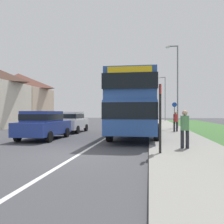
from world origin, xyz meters
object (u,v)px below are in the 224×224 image
double_decker_bus (135,104)px  parked_car_blue (44,124)px  parked_car_white (71,121)px  street_lamp_far (164,96)px  pedestrian_at_stop (185,127)px  pedestrian_walking_away (176,120)px  cycle_route_sign (174,114)px  bus_stop_sign (160,114)px  street_lamp_mid (176,82)px

double_decker_bus → parked_car_blue: bearing=-156.4°
parked_car_white → street_lamp_far: (8.64, 22.95, 3.40)m
double_decker_bus → pedestrian_at_stop: double_decker_bus is taller
pedestrian_walking_away → cycle_route_sign: (0.36, 4.37, 0.45)m
bus_stop_sign → parked_car_white: bearing=124.4°
pedestrian_at_stop → bus_stop_sign: size_ratio=0.64×
parked_car_blue → pedestrian_walking_away: bearing=35.0°
parked_car_blue → street_lamp_mid: size_ratio=0.56×
parked_car_blue → bus_stop_sign: bearing=-34.4°
parked_car_white → pedestrian_at_stop: bearing=-47.4°
parked_car_white → cycle_route_sign: bearing=30.7°
street_lamp_mid → street_lamp_far: bearing=89.8°
double_decker_bus → street_lamp_far: street_lamp_far is taller
parked_car_blue → street_lamp_far: bearing=72.8°
parked_car_blue → pedestrian_walking_away: (8.09, 5.67, 0.07)m
pedestrian_at_stop → street_lamp_far: (1.12, 31.13, 3.32)m
double_decker_bus → street_lamp_mid: (3.37, 7.37, 2.29)m
pedestrian_walking_away → street_lamp_far: size_ratio=0.22×
pedestrian_walking_away → pedestrian_at_stop: bearing=-93.7°
cycle_route_sign → street_lamp_far: bearing=89.4°
street_lamp_far → parked_car_blue: bearing=-107.2°
street_lamp_mid → double_decker_bus: bearing=-114.6°
double_decker_bus → street_lamp_far: size_ratio=1.30×
pedestrian_at_stop → street_lamp_mid: 13.31m
parked_car_blue → street_lamp_mid: bearing=48.3°
parked_car_blue → cycle_route_sign: (8.45, 10.04, 0.52)m
pedestrian_at_stop → bus_stop_sign: bearing=-129.2°
double_decker_bus → pedestrian_walking_away: size_ratio=5.82×
cycle_route_sign → street_lamp_mid: (0.14, -0.39, 3.00)m
bus_stop_sign → street_lamp_mid: street_lamp_mid is taller
pedestrian_at_stop → bus_stop_sign: (-1.04, -1.27, 0.56)m
bus_stop_sign → street_lamp_mid: bearing=81.5°
double_decker_bus → bus_stop_sign: 6.86m
parked_car_blue → parked_car_white: bearing=90.0°
double_decker_bus → street_lamp_far: bearing=82.4°
cycle_route_sign → street_lamp_mid: street_lamp_mid is taller
parked_car_white → bus_stop_sign: bearing=-55.6°
parked_car_white → pedestrian_at_stop: 11.11m
pedestrian_walking_away → street_lamp_far: (0.55, 22.30, 3.32)m
double_decker_bus → pedestrian_at_stop: bearing=-67.1°
bus_stop_sign → street_lamp_far: street_lamp_far is taller
bus_stop_sign → cycle_route_sign: bus_stop_sign is taller
bus_stop_sign → street_lamp_far: bearing=86.2°
street_lamp_mid → pedestrian_walking_away: bearing=-97.2°
pedestrian_at_stop → parked_car_blue: bearing=157.2°
pedestrian_walking_away → street_lamp_far: street_lamp_far is taller
pedestrian_at_stop → bus_stop_sign: bus_stop_sign is taller
pedestrian_walking_away → cycle_route_sign: size_ratio=0.66×
cycle_route_sign → street_lamp_mid: 3.03m
parked_car_blue → parked_car_white: size_ratio=1.09×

